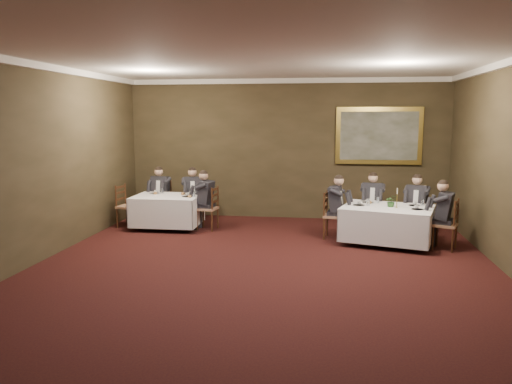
% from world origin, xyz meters
% --- Properties ---
extents(ground, '(10.00, 10.00, 0.00)m').
position_xyz_m(ground, '(0.00, 0.00, 0.00)').
color(ground, black).
rests_on(ground, ground).
extents(ceiling, '(8.00, 10.00, 0.10)m').
position_xyz_m(ceiling, '(0.00, 0.00, 3.50)').
color(ceiling, silver).
rests_on(ceiling, back_wall).
extents(back_wall, '(8.00, 0.10, 3.50)m').
position_xyz_m(back_wall, '(0.00, 5.00, 1.75)').
color(back_wall, '#302918').
rests_on(back_wall, ground).
extents(front_wall, '(8.00, 0.10, 3.50)m').
position_xyz_m(front_wall, '(0.00, -5.00, 1.75)').
color(front_wall, '#302918').
rests_on(front_wall, ground).
extents(left_wall, '(0.10, 10.00, 3.50)m').
position_xyz_m(left_wall, '(-4.00, 0.00, 1.75)').
color(left_wall, '#302918').
rests_on(left_wall, ground).
extents(crown_molding, '(8.00, 10.00, 0.12)m').
position_xyz_m(crown_molding, '(0.00, 0.00, 3.44)').
color(crown_molding, white).
rests_on(crown_molding, back_wall).
extents(table_main, '(2.05, 1.76, 0.67)m').
position_xyz_m(table_main, '(2.28, 2.62, 0.45)').
color(table_main, black).
rests_on(table_main, ground).
extents(table_second, '(1.53, 1.17, 0.67)m').
position_xyz_m(table_second, '(-2.60, 3.37, 0.45)').
color(table_second, black).
rests_on(table_second, ground).
extents(chair_main_backleft, '(0.49, 0.48, 1.00)m').
position_xyz_m(chair_main_backleft, '(2.06, 3.62, 0.28)').
color(chair_main_backleft, '#986C4D').
rests_on(chair_main_backleft, ground).
extents(diner_main_backleft, '(0.46, 0.53, 1.35)m').
position_xyz_m(diner_main_backleft, '(2.06, 3.61, 0.51)').
color(diner_main_backleft, black).
rests_on(diner_main_backleft, chair_main_backleft).
extents(chair_main_backright, '(0.56, 0.55, 1.00)m').
position_xyz_m(chair_main_backright, '(2.98, 3.36, 0.28)').
color(chair_main_backright, '#986C4D').
rests_on(chair_main_backright, ground).
extents(diner_main_backright, '(0.54, 0.59, 1.35)m').
position_xyz_m(diner_main_backright, '(2.97, 3.35, 0.51)').
color(diner_main_backright, black).
rests_on(diner_main_backright, chair_main_backright).
extents(chair_main_endleft, '(0.48, 0.50, 1.00)m').
position_xyz_m(chair_main_endleft, '(1.20, 2.92, 0.28)').
color(chair_main_endleft, '#986C4D').
rests_on(chair_main_endleft, ground).
extents(diner_main_endleft, '(0.54, 0.47, 1.35)m').
position_xyz_m(diner_main_endleft, '(1.22, 2.91, 0.51)').
color(diner_main_endleft, black).
rests_on(diner_main_endleft, chair_main_endleft).
extents(chair_main_endright, '(0.56, 0.57, 1.00)m').
position_xyz_m(chair_main_endright, '(3.35, 2.32, 0.28)').
color(chair_main_endright, '#986C4D').
rests_on(chair_main_endright, ground).
extents(diner_main_endright, '(0.60, 0.55, 1.35)m').
position_xyz_m(diner_main_endright, '(3.34, 2.32, 0.51)').
color(diner_main_endright, black).
rests_on(diner_main_endright, chair_main_endright).
extents(chair_sec_backleft, '(0.48, 0.46, 1.00)m').
position_xyz_m(chair_sec_backleft, '(-3.01, 4.15, 0.28)').
color(chair_sec_backleft, '#986C4D').
rests_on(chair_sec_backleft, ground).
extents(diner_sec_backleft, '(0.45, 0.52, 1.35)m').
position_xyz_m(diner_sec_backleft, '(-3.01, 4.14, 0.51)').
color(diner_sec_backleft, black).
rests_on(diner_sec_backleft, chair_sec_backleft).
extents(chair_sec_backright, '(0.53, 0.52, 1.00)m').
position_xyz_m(chair_sec_backright, '(-2.20, 4.15, 0.28)').
color(chair_sec_backright, '#986C4D').
rests_on(chair_sec_backright, ground).
extents(diner_sec_backright, '(0.51, 0.57, 1.35)m').
position_xyz_m(diner_sec_backright, '(-2.20, 4.14, 0.51)').
color(diner_sec_backright, black).
rests_on(diner_sec_backright, chair_sec_backright).
extents(chair_sec_endright, '(0.48, 0.49, 1.00)m').
position_xyz_m(chair_sec_endright, '(-1.64, 3.37, 0.28)').
color(chair_sec_endright, '#986C4D').
rests_on(chair_sec_endright, ground).
extents(diner_sec_endright, '(0.53, 0.46, 1.35)m').
position_xyz_m(diner_sec_endright, '(-1.65, 3.37, 0.51)').
color(diner_sec_endright, black).
rests_on(diner_sec_endright, chair_sec_endright).
extents(chair_sec_endleft, '(0.50, 0.51, 1.00)m').
position_xyz_m(chair_sec_endleft, '(-3.56, 3.37, 0.28)').
color(chair_sec_endleft, '#986C4D').
rests_on(chair_sec_endleft, ground).
extents(centerpiece, '(0.26, 0.23, 0.25)m').
position_xyz_m(centerpiece, '(2.34, 2.62, 0.89)').
color(centerpiece, '#2D5926').
rests_on(centerpiece, table_main).
extents(candlestick, '(0.06, 0.06, 0.41)m').
position_xyz_m(candlestick, '(2.44, 2.51, 0.92)').
color(candlestick, gold).
rests_on(candlestick, table_main).
extents(place_setting_table_main, '(0.33, 0.31, 0.14)m').
position_xyz_m(place_setting_table_main, '(1.97, 3.13, 0.80)').
color(place_setting_table_main, white).
rests_on(place_setting_table_main, table_main).
extents(place_setting_table_second, '(0.33, 0.31, 0.14)m').
position_xyz_m(place_setting_table_second, '(-2.96, 3.71, 0.80)').
color(place_setting_table_second, white).
rests_on(place_setting_table_second, table_second).
extents(painting, '(2.07, 0.09, 1.39)m').
position_xyz_m(painting, '(2.28, 4.94, 2.11)').
color(painting, gold).
rests_on(painting, back_wall).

